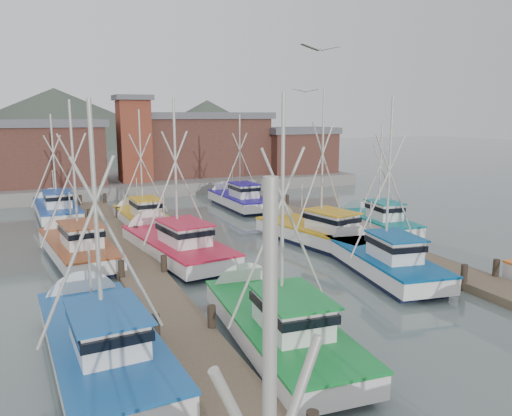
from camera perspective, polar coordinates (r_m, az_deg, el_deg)
name	(u,v)px	position (r m, az deg, el deg)	size (l,w,h in m)	color
ground	(326,295)	(22.53, 8.01, -9.82)	(260.00, 260.00, 0.00)	#526360
dock_left	(148,284)	(23.56, -12.26, -8.49)	(2.30, 46.00, 1.50)	brown
dock_right	(393,251)	(29.54, 15.43, -4.72)	(2.30, 46.00, 1.50)	brown
quay	(148,181)	(56.45, -12.29, 2.99)	(44.00, 16.00, 1.20)	gray
shed_left	(37,152)	(52.94, -23.77, 5.93)	(12.72, 8.48, 6.20)	#582E27
shed_center	(199,143)	(57.59, -6.55, 7.40)	(14.84, 9.54, 6.90)	#582E27
shed_right	(296,149)	(59.21, 4.63, 6.69)	(8.48, 6.36, 5.20)	#582E27
lookout_tower	(134,138)	(51.73, -13.76, 7.77)	(3.60, 3.60, 8.50)	brown
distant_hills	(26,146)	(140.64, -24.77, 6.43)	(175.00, 140.00, 42.00)	#434C3F
boat_4	(273,323)	(17.85, 1.99, -12.97)	(3.76, 9.55, 9.33)	black
boat_5	(378,259)	(25.99, 13.77, -5.65)	(4.11, 9.21, 9.44)	black
boat_6	(99,338)	(17.47, -17.48, -14.02)	(3.84, 9.91, 9.17)	black
boat_8	(172,244)	(28.47, -9.55, -4.07)	(4.47, 10.43, 9.65)	black
boat_9	(312,232)	(31.10, 6.46, -2.74)	(4.72, 10.02, 10.17)	black
boat_10	(76,247)	(29.26, -19.86, -4.16)	(3.88, 9.33, 9.37)	black
boat_11	(373,221)	(34.93, 13.24, -1.49)	(3.36, 8.15, 7.97)	black
boat_12	(141,217)	(36.20, -13.00, -1.06)	(3.52, 8.47, 8.85)	black
boat_13	(237,199)	(42.92, -2.19, 1.00)	(3.50, 8.98, 8.65)	black
boat_14	(56,209)	(41.51, -21.84, -0.08)	(3.62, 9.32, 8.69)	black
gull_near	(320,49)	(17.75, 7.36, 17.60)	(1.55, 0.63, 0.24)	gray
gull_far	(305,91)	(28.03, 5.66, 13.16)	(1.50, 0.66, 0.24)	gray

